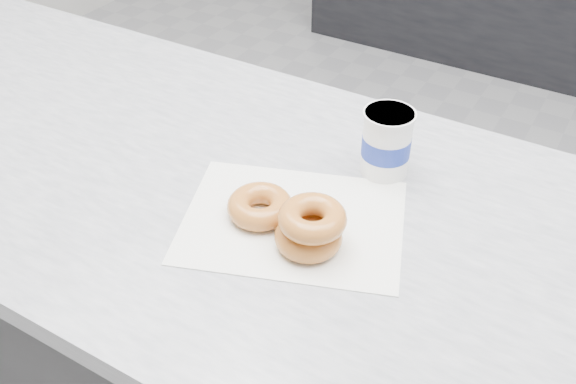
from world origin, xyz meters
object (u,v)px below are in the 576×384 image
(counter, at_px, (275,367))
(donut_single, at_px, (260,206))
(donut_stack, at_px, (310,228))
(coffee_cup, at_px, (386,142))

(counter, distance_m, donut_single, 0.47)
(donut_single, height_order, donut_stack, donut_stack)
(counter, xyz_separation_m, coffee_cup, (0.13, 0.16, 0.51))
(donut_single, distance_m, coffee_cup, 0.24)
(counter, distance_m, donut_stack, 0.50)
(donut_single, bearing_deg, counter, 100.49)
(counter, bearing_deg, donut_single, -79.51)
(donut_stack, xyz_separation_m, coffee_cup, (0.02, 0.23, 0.02))
(coffee_cup, bearing_deg, counter, -117.12)
(donut_stack, height_order, coffee_cup, coffee_cup)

